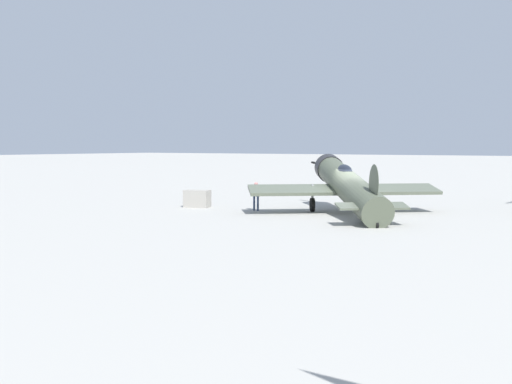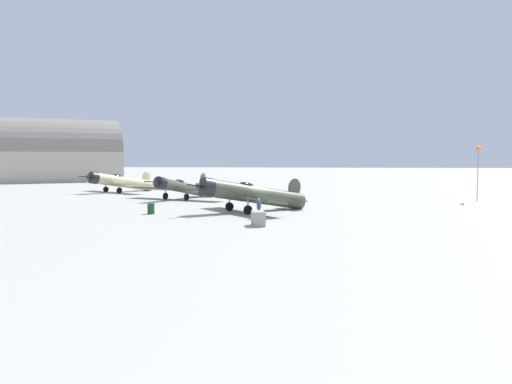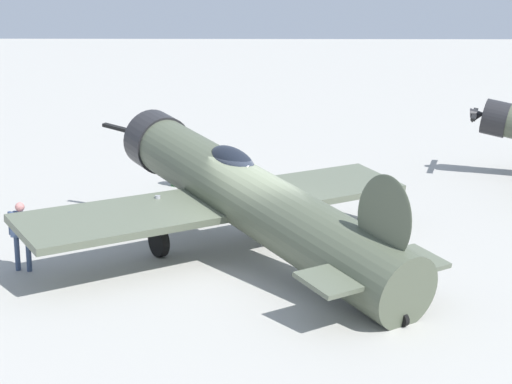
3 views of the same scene
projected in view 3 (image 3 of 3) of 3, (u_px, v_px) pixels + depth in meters
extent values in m
plane|color=#A8A59E|center=(256.00, 263.00, 19.36)|extent=(400.00, 400.00, 0.00)
cylinder|color=#4C5442|center=(256.00, 202.00, 19.02)|extent=(7.70, 9.27, 3.28)
cylinder|color=#232326|center=(157.00, 142.00, 22.81)|extent=(2.07, 1.98, 1.84)
cone|color=#232326|center=(146.00, 136.00, 23.30)|extent=(0.97, 0.96, 0.80)
cube|color=black|center=(144.00, 135.00, 23.42)|extent=(2.79, 1.42, 0.55)
ellipsoid|color=black|center=(232.00, 161.00, 19.66)|extent=(1.70, 1.88, 0.95)
cube|color=#565E4C|center=(228.00, 201.00, 20.06)|extent=(9.84, 8.29, 0.52)
ellipsoid|color=#4C5442|center=(384.00, 219.00, 15.44)|extent=(1.19, 1.48, 2.04)
cube|color=#565E4C|center=(375.00, 270.00, 15.84)|extent=(3.36, 2.96, 0.28)
cylinder|color=#999BA0|center=(158.00, 219.00, 19.67)|extent=(0.14, 0.14, 1.19)
cylinder|color=black|center=(159.00, 241.00, 19.80)|extent=(0.65, 0.75, 0.80)
cylinder|color=#999BA0|center=(267.00, 201.00, 21.59)|extent=(0.14, 0.14, 1.19)
cylinder|color=black|center=(267.00, 221.00, 21.72)|extent=(0.65, 0.75, 0.80)
cylinder|color=black|center=(403.00, 320.00, 15.36)|extent=(0.25, 0.28, 0.28)
cylinder|color=#232326|center=(496.00, 118.00, 30.00)|extent=(1.54, 1.67, 1.49)
cone|color=#232326|center=(478.00, 114.00, 30.23)|extent=(0.80, 0.76, 0.65)
cube|color=black|center=(475.00, 114.00, 30.29)|extent=(0.97, 2.97, 0.19)
cylinder|color=#384766|center=(17.00, 253.00, 18.70)|extent=(0.12, 0.12, 0.85)
cylinder|color=#384766|center=(29.00, 254.00, 18.63)|extent=(0.12, 0.12, 0.85)
cube|color=#384766|center=(21.00, 225.00, 18.51)|extent=(0.49, 0.31, 0.60)
sphere|color=tan|center=(20.00, 207.00, 18.42)|extent=(0.22, 0.22, 0.22)
cylinder|color=#384766|center=(10.00, 223.00, 18.57)|extent=(0.09, 0.09, 0.56)
cylinder|color=#384766|center=(32.00, 225.00, 18.44)|extent=(0.09, 0.09, 0.56)
cylinder|color=#19471E|center=(179.00, 173.00, 28.13)|extent=(0.62, 0.62, 0.93)
torus|color=#19471E|center=(179.00, 168.00, 28.09)|extent=(0.65, 0.65, 0.04)
torus|color=#19471E|center=(179.00, 178.00, 28.17)|extent=(0.65, 0.65, 0.04)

